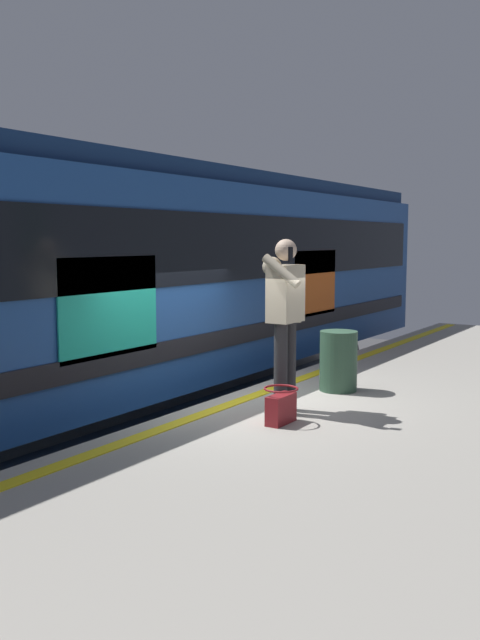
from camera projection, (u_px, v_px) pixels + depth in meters
The scene contains 9 objects.
ground_plane at pixel (225, 489), 7.98m from camera, with size 24.94×24.94×0.00m, color #3D3D3F.
platform at pixel (428, 482), 6.64m from camera, with size 16.31×4.75×1.12m, color #9E998E.
safety_line at pixel (247, 398), 7.69m from camera, with size 15.99×0.16×0.01m, color yellow.
track_rail_near at pixel (123, 459), 8.83m from camera, with size 21.21×0.08×0.16m, color slate.
track_rail_far at pixel (46, 441), 9.61m from camera, with size 21.21×0.08×0.16m, color slate.
train_carriage at pixel (151, 272), 10.16m from camera, with size 13.90×2.97×3.74m.
passenger at pixel (285, 310), 6.98m from camera, with size 0.57×0.55×1.78m.
handbag at pixel (281, 406), 6.63m from camera, with size 0.37×0.34×0.35m.
trash_bin at pixel (338, 361), 8.06m from camera, with size 0.44×0.44×0.71m, color #2D4C38.
Camera 1 is at (6.37, 4.33, 2.89)m, focal length 38.55 mm.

